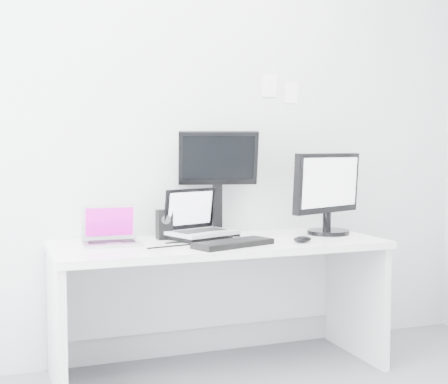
# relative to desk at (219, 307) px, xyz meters

# --- Properties ---
(back_wall) EXTENTS (3.60, 0.00, 3.60)m
(back_wall) POSITION_rel_desk_xyz_m (0.00, 0.35, 0.99)
(back_wall) COLOR silver
(back_wall) RESTS_ON ground
(desk) EXTENTS (1.80, 0.70, 0.73)m
(desk) POSITION_rel_desk_xyz_m (0.00, 0.00, 0.00)
(desk) COLOR white
(desk) RESTS_ON ground
(macbook) EXTENTS (0.30, 0.23, 0.22)m
(macbook) POSITION_rel_desk_xyz_m (-0.58, 0.06, 0.47)
(macbook) COLOR #ADADB2
(macbook) RESTS_ON desk
(speaker) EXTENTS (0.11, 0.11, 0.16)m
(speaker) POSITION_rel_desk_xyz_m (-0.26, 0.18, 0.45)
(speaker) COLOR black
(speaker) RESTS_ON desk
(dell_laptop) EXTENTS (0.42, 0.38, 0.29)m
(dell_laptop) POSITION_rel_desk_xyz_m (-0.07, 0.09, 0.51)
(dell_laptop) COLOR #A3A5AA
(dell_laptop) RESTS_ON desk
(rear_monitor) EXTENTS (0.48, 0.27, 0.62)m
(rear_monitor) POSITION_rel_desk_xyz_m (0.07, 0.23, 0.68)
(rear_monitor) COLOR black
(rear_monitor) RESTS_ON desk
(samsung_monitor) EXTENTS (0.59, 0.43, 0.50)m
(samsung_monitor) POSITION_rel_desk_xyz_m (0.70, 0.04, 0.61)
(samsung_monitor) COLOR black
(samsung_monitor) RESTS_ON desk
(keyboard) EXTENTS (0.47, 0.29, 0.03)m
(keyboard) POSITION_rel_desk_xyz_m (0.01, -0.19, 0.38)
(keyboard) COLOR black
(keyboard) RESTS_ON desk
(mouse) EXTENTS (0.12, 0.08, 0.04)m
(mouse) POSITION_rel_desk_xyz_m (0.40, -0.20, 0.38)
(mouse) COLOR black
(mouse) RESTS_ON desk
(wall_note_0) EXTENTS (0.10, 0.00, 0.14)m
(wall_note_0) POSITION_rel_desk_xyz_m (0.45, 0.34, 1.26)
(wall_note_0) COLOR white
(wall_note_0) RESTS_ON back_wall
(wall_note_1) EXTENTS (0.09, 0.00, 0.13)m
(wall_note_1) POSITION_rel_desk_xyz_m (0.60, 0.34, 1.22)
(wall_note_1) COLOR white
(wall_note_1) RESTS_ON back_wall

